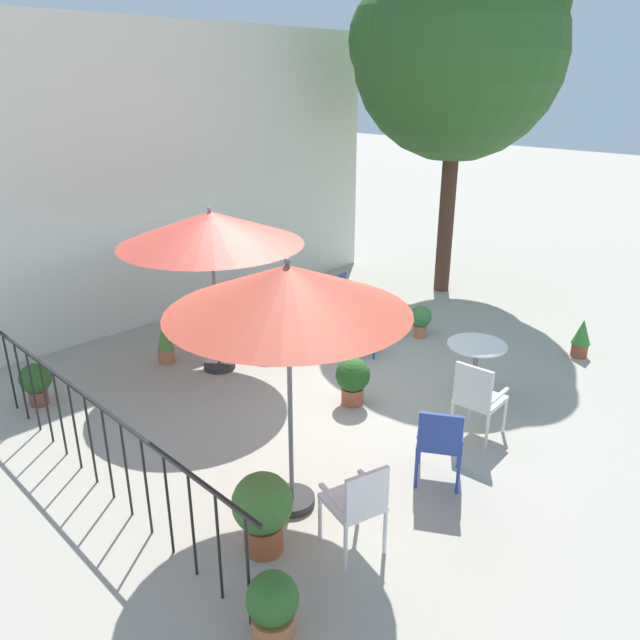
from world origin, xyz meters
name	(u,v)px	position (x,y,z in m)	size (l,w,h in m)	color
ground_plane	(330,384)	(0.00, 0.00, 0.00)	(60.00, 60.00, 0.00)	#A9A292
villa_facade	(161,177)	(0.00, 3.79, 2.32)	(9.04, 0.30, 4.65)	white
terrace_railing	(97,431)	(-3.21, 0.00, 0.68)	(0.03, 4.92, 1.01)	black
shade_tree	(459,52)	(4.42, 1.27, 4.22)	(3.76, 3.59, 6.00)	#4B2F21
patio_umbrella_0	(211,229)	(-0.75, 1.44, 1.99)	(2.43, 2.43, 2.28)	#2D2D2D
patio_umbrella_1	(288,291)	(-2.04, -1.47, 2.16)	(2.11, 2.11, 2.45)	#2D2D2D
cafe_table_0	(476,360)	(1.04, -1.54, 0.52)	(0.73, 0.73, 0.74)	silver
cafe_table_1	(275,310)	(0.41, 1.56, 0.54)	(0.65, 0.65, 0.78)	white
patio_chair_0	(357,319)	(1.03, 0.45, 0.52)	(0.63, 0.62, 0.89)	#2A4CA2
patio_chair_1	(477,396)	(0.22, -2.07, 0.53)	(0.52, 0.50, 0.94)	silver
patio_chair_2	(358,502)	(-2.09, -2.34, 0.53)	(0.54, 0.55, 0.89)	silver
patio_chair_3	(347,300)	(1.55, 1.12, 0.52)	(0.56, 0.60, 0.91)	#344097
patio_chair_4	(440,439)	(-0.77, -2.25, 0.50)	(0.64, 0.63, 0.86)	#274194
potted_plant_0	(263,509)	(-2.63, -1.75, 0.42)	(0.52, 0.52, 0.75)	#B2512E
potted_plant_1	(353,378)	(-0.17, -0.56, 0.35)	(0.43, 0.43, 0.61)	#B1593B
potted_plant_2	(273,605)	(-3.15, -2.47, 0.28)	(0.39, 0.39, 0.53)	#CE7345
potted_plant_3	(582,337)	(3.22, -1.97, 0.31)	(0.27, 0.27, 0.58)	#A14933
potted_plant_4	(259,306)	(0.62, 2.20, 0.38)	(0.43, 0.43, 0.67)	#AA5538
potted_plant_5	(165,340)	(-1.17, 2.14, 0.35)	(0.23, 0.23, 0.72)	#BD693F
potted_plant_6	(36,381)	(-2.97, 2.20, 0.32)	(0.38, 0.38, 0.55)	brown
potted_plant_7	(421,319)	(2.16, 0.12, 0.30)	(0.34, 0.34, 0.51)	#BF6C48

